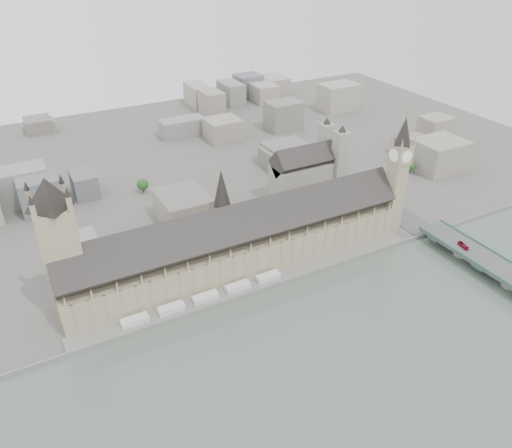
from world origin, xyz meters
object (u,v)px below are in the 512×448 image
palace_of_westminster (239,241)px  westminster_abbey (309,171)px  elizabeth_tower (398,168)px  westminster_bridge (502,275)px  car_approach (393,197)px  red_bus_north (463,246)px  victoria_tower (59,243)px

palace_of_westminster → westminster_abbey: 134.09m
elizabeth_tower → westminster_bridge: elizabeth_tower is taller
palace_of_westminster → car_approach: palace_of_westminster is taller
westminster_bridge → red_bus_north: 35.74m
westminster_bridge → palace_of_westminster: bearing=146.5°
victoria_tower → westminster_bridge: size_ratio=0.31×
elizabeth_tower → red_bus_north: bearing=-71.6°
elizabeth_tower → red_bus_north: size_ratio=9.99×
red_bus_north → car_approach: (8.56, 89.70, -0.72)m
westminster_bridge → westminster_abbey: westminster_abbey is taller
palace_of_westminster → elizabeth_tower: bearing=-4.8°
victoria_tower → palace_of_westminster: bearing=-3.0°
palace_of_westminster → westminster_bridge: palace_of_westminster is taller
palace_of_westminster → victoria_tower: size_ratio=2.65×
westminster_bridge → red_bus_north: size_ratio=30.19×
palace_of_westminster → westminster_abbey: westminster_abbey is taller
elizabeth_tower → car_approach: 62.37m
victoria_tower → red_bus_north: 294.24m
elizabeth_tower → car_approach: size_ratio=19.93×
westminster_bridge → elizabeth_tower: bearing=104.1°
elizabeth_tower → westminster_abbey: bearing=107.3°
westminster_abbey → westminster_bridge: bearing=-74.4°
palace_of_westminster → westminster_bridge: bearing=-33.5°
car_approach → palace_of_westminster: bearing=162.3°
victoria_tower → westminster_bridge: (284.00, -113.50, -50.08)m
victoria_tower → westminster_abbey: bearing=16.5°
victoria_tower → red_bus_north: (280.21, -78.58, -43.46)m
palace_of_westminster → red_bus_north: 174.28m
palace_of_westminster → westminster_abbey: bearing=34.2°
palace_of_westminster → westminster_bridge: 195.05m
car_approach → westminster_abbey: bearing=110.4°
victoria_tower → westminster_abbey: victoria_tower is taller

